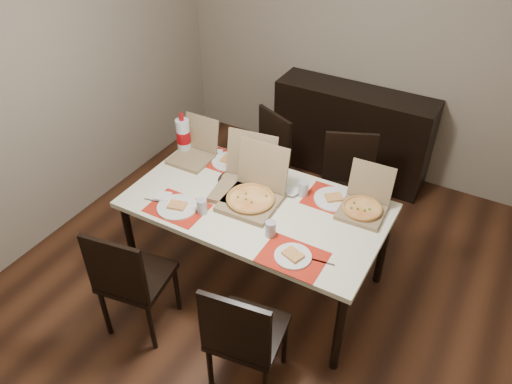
# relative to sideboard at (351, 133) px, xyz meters

# --- Properties ---
(ground) EXTENTS (3.80, 4.00, 0.02)m
(ground) POSITION_rel_sideboard_xyz_m (0.00, -1.78, -0.46)
(ground) COLOR #482716
(ground) RESTS_ON ground
(room_walls) EXTENTS (3.84, 4.02, 2.62)m
(room_walls) POSITION_rel_sideboard_xyz_m (0.00, -1.35, 1.28)
(room_walls) COLOR gray
(room_walls) RESTS_ON ground
(sideboard) EXTENTS (1.50, 0.40, 0.90)m
(sideboard) POSITION_rel_sideboard_xyz_m (0.00, 0.00, 0.00)
(sideboard) COLOR black
(sideboard) RESTS_ON ground
(dining_table) EXTENTS (1.80, 1.00, 0.75)m
(dining_table) POSITION_rel_sideboard_xyz_m (-0.09, -1.74, 0.23)
(dining_table) COLOR #F2EDCB
(dining_table) RESTS_ON ground
(chair_near_left) EXTENTS (0.48, 0.48, 0.93)m
(chair_near_left) POSITION_rel_sideboard_xyz_m (-0.56, -2.57, 0.06)
(chair_near_left) COLOR black
(chair_near_left) RESTS_ON ground
(chair_near_right) EXTENTS (0.48, 0.48, 0.93)m
(chair_near_right) POSITION_rel_sideboard_xyz_m (0.31, -2.58, 0.06)
(chair_near_right) COLOR black
(chair_near_right) RESTS_ON ground
(chair_far_left) EXTENTS (0.56, 0.56, 0.93)m
(chair_far_left) POSITION_rel_sideboard_xyz_m (-0.47, -0.92, 0.06)
(chair_far_left) COLOR black
(chair_far_left) RESTS_ON ground
(chair_far_right) EXTENTS (0.55, 0.55, 0.93)m
(chair_far_right) POSITION_rel_sideboard_xyz_m (0.30, -0.90, 0.06)
(chair_far_right) COLOR black
(chair_far_right) RESTS_ON ground
(setting_near_left) EXTENTS (0.48, 0.30, 0.11)m
(setting_near_left) POSITION_rel_sideboard_xyz_m (-0.51, -2.04, 0.32)
(setting_near_left) COLOR red
(setting_near_left) RESTS_ON dining_table
(setting_near_right) EXTENTS (0.50, 0.30, 0.11)m
(setting_near_right) POSITION_rel_sideboard_xyz_m (0.31, -2.06, 0.32)
(setting_near_right) COLOR red
(setting_near_right) RESTS_ON dining_table
(setting_far_left) EXTENTS (0.50, 0.30, 0.11)m
(setting_far_left) POSITION_rel_sideboard_xyz_m (-0.50, -1.41, 0.32)
(setting_far_left) COLOR red
(setting_far_left) RESTS_ON dining_table
(setting_far_right) EXTENTS (0.52, 0.30, 0.11)m
(setting_far_right) POSITION_rel_sideboard_xyz_m (0.32, -1.45, 0.32)
(setting_far_right) COLOR red
(setting_far_right) RESTS_ON dining_table
(napkin_loose) EXTENTS (0.16, 0.16, 0.02)m
(napkin_loose) POSITION_rel_sideboard_xyz_m (-0.00, -1.73, 0.31)
(napkin_loose) COLOR white
(napkin_loose) RESTS_ON dining_table
(pizza_box_center) EXTENTS (0.40, 0.44, 0.38)m
(pizza_box_center) POSITION_rel_sideboard_xyz_m (-0.11, -1.73, 0.36)
(pizza_box_center) COLOR olive
(pizza_box_center) RESTS_ON dining_table
(pizza_box_right) EXTENTS (0.31, 0.35, 0.30)m
(pizza_box_right) POSITION_rel_sideboard_xyz_m (0.60, -1.45, 0.35)
(pizza_box_right) COLOR olive
(pizza_box_right) RESTS_ON dining_table
(pizza_box_left) EXTENTS (0.31, 0.34, 0.31)m
(pizza_box_left) POSITION_rel_sideboard_xyz_m (-0.80, -1.47, 0.36)
(pizza_box_left) COLOR olive
(pizza_box_left) RESTS_ON dining_table
(pizza_box_extra) EXTENTS (0.43, 0.47, 0.38)m
(pizza_box_extra) POSITION_rel_sideboard_xyz_m (-0.24, -1.64, 0.36)
(pizza_box_extra) COLOR olive
(pizza_box_extra) RESTS_ON dining_table
(faina_plate) EXTENTS (0.27, 0.27, 0.03)m
(faina_plate) POSITION_rel_sideboard_xyz_m (-0.35, -1.58, 0.31)
(faina_plate) COLOR black
(faina_plate) RESTS_ON dining_table
(dip_bowl) EXTENTS (0.12, 0.12, 0.03)m
(dip_bowl) POSITION_rel_sideboard_xyz_m (0.08, -1.52, 0.31)
(dip_bowl) COLOR white
(dip_bowl) RESTS_ON dining_table
(soda_bottle) EXTENTS (0.11, 0.11, 0.34)m
(soda_bottle) POSITION_rel_sideboard_xyz_m (-0.92, -1.43, 0.44)
(soda_bottle) COLOR silver
(soda_bottle) RESTS_ON dining_table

